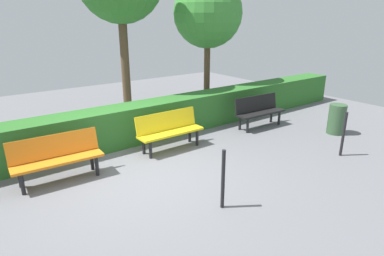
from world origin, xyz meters
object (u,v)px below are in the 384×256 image
at_px(bench_black, 259,110).
at_px(tree_near, 208,14).
at_px(bench_yellow, 169,129).
at_px(bench_orange, 57,156).
at_px(trash_bin, 337,119).

height_order(bench_black, tree_near, tree_near).
distance_m(bench_yellow, tree_near, 4.67).
distance_m(bench_yellow, bench_orange, 2.51).
relative_size(bench_black, bench_yellow, 0.98).
relative_size(bench_black, trash_bin, 1.96).
bearing_deg(bench_orange, bench_yellow, -176.08).
distance_m(bench_yellow, trash_bin, 4.44).
height_order(tree_near, trash_bin, tree_near).
bearing_deg(trash_bin, bench_yellow, -22.76).
bearing_deg(bench_yellow, trash_bin, 157.17).
xyz_separation_m(bench_black, bench_orange, (5.38, -0.05, 0.00)).
xyz_separation_m(bench_black, tree_near, (-0.20, -2.54, 2.54)).
relative_size(bench_yellow, tree_near, 0.38).
xyz_separation_m(bench_yellow, trash_bin, (-4.09, 1.72, -0.09)).
bearing_deg(bench_yellow, bench_orange, 1.37).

